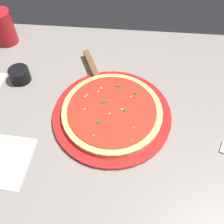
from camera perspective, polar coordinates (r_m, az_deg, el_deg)
The scene contains 8 objects.
ground_plane at distance 1.41m, azimuth -1.38°, elevation -18.56°, with size 5.00×5.00×0.00m, color black.
restaurant_table at distance 0.85m, azimuth -2.18°, elevation -5.91°, with size 1.12×0.80×0.74m.
serving_plate at distance 0.73m, azimuth -0.00°, elevation -0.63°, with size 0.33×0.33×0.01m, color red.
pizza at distance 0.72m, azimuth -0.00°, elevation 0.11°, with size 0.28×0.28×0.02m.
pizza_server at distance 0.82m, azimuth -3.74°, elevation 8.44°, with size 0.13×0.22×0.01m.
cup_tall_drink at distance 1.00m, azimuth -22.73°, elevation 16.70°, with size 0.07×0.07×0.12m, color #B2191E.
cup_small_sauce at distance 0.86m, azimuth -19.56°, elevation 7.66°, with size 0.06×0.06×0.04m, color black.
napkin_folded_right at distance 0.72m, azimuth -22.80°, elevation -9.74°, with size 0.14×0.14×0.00m, color white.
Camera 1 is at (-0.07, 0.43, 1.34)m, focal length 41.73 mm.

